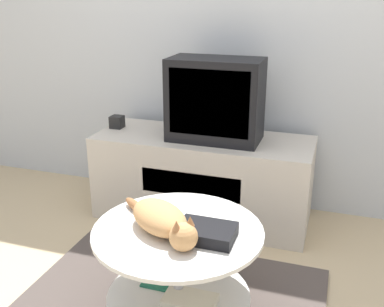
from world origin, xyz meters
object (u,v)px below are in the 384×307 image
at_px(dvd_box, 206,232).
at_px(cat, 162,220).
at_px(tv, 215,100).
at_px(speaker, 117,122).

relative_size(dvd_box, cat, 0.51).
bearing_deg(dvd_box, cat, -175.48).
distance_m(tv, speaker, 0.72).
bearing_deg(speaker, cat, -54.65).
bearing_deg(cat, speaker, 162.29).
relative_size(tv, speaker, 6.88).
distance_m(speaker, cat, 1.30).
bearing_deg(dvd_box, tv, 103.92).
distance_m(tv, dvd_box, 1.08).
xyz_separation_m(dvd_box, cat, (-0.19, -0.01, 0.03)).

